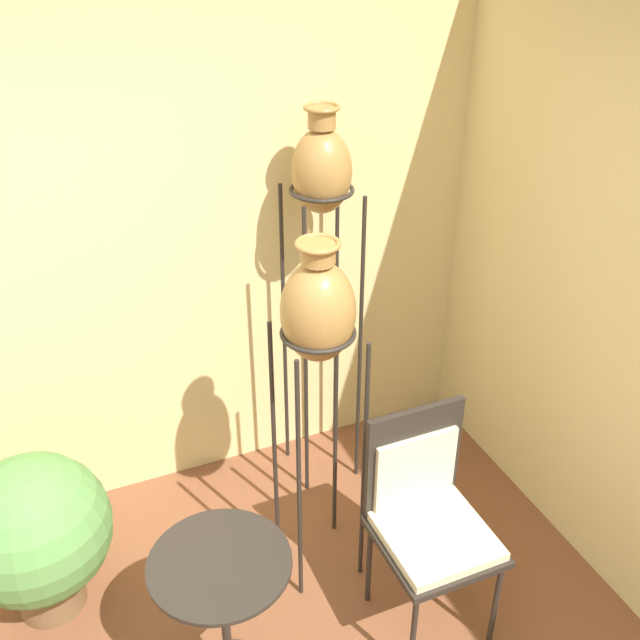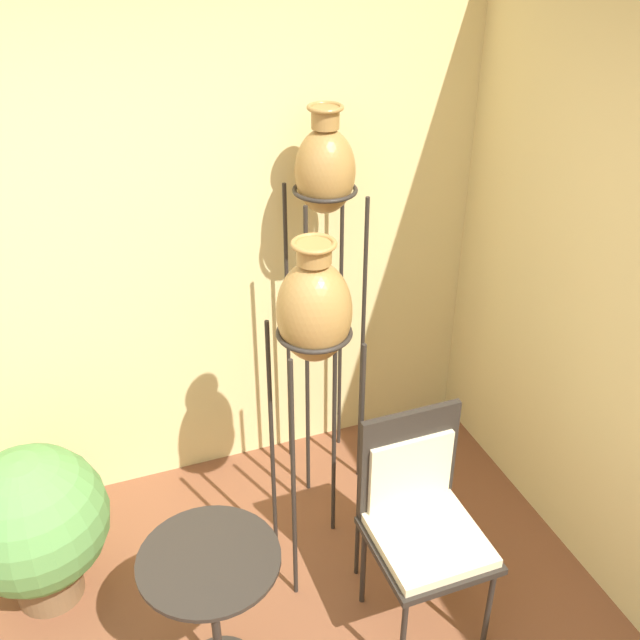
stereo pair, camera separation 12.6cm
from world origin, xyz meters
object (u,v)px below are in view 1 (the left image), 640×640
object	(u,v)px
vase_stand_tall	(322,184)
potted_plant	(35,533)
chair	(427,510)
side_table	(223,595)
vase_stand_medium	(318,318)

from	to	relation	value
vase_stand_tall	potted_plant	size ratio (longest dim) A/B	2.53
vase_stand_tall	potted_plant	xyz separation A→B (m)	(-1.48, -0.37, -1.20)
chair	side_table	xyz separation A→B (m)	(-0.88, -0.00, -0.09)
vase_stand_tall	chair	size ratio (longest dim) A/B	1.98
vase_stand_tall	potted_plant	distance (m)	1.94
potted_plant	chair	bearing A→B (deg)	-23.58
vase_stand_medium	chair	size ratio (longest dim) A/B	1.66
vase_stand_tall	side_table	distance (m)	1.76
vase_stand_tall	chair	xyz separation A→B (m)	(0.03, -1.03, -1.05)
vase_stand_medium	potted_plant	world-z (taller)	vase_stand_medium
vase_stand_tall	vase_stand_medium	world-z (taller)	vase_stand_tall
vase_stand_tall	vase_stand_medium	size ratio (longest dim) A/B	1.19
side_table	chair	bearing A→B (deg)	0.32
vase_stand_tall	vase_stand_medium	distance (m)	0.73
chair	potted_plant	xyz separation A→B (m)	(-1.50, 0.66, -0.15)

